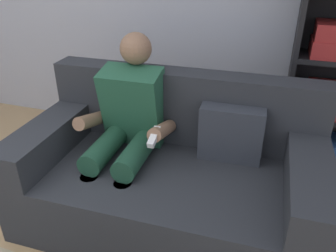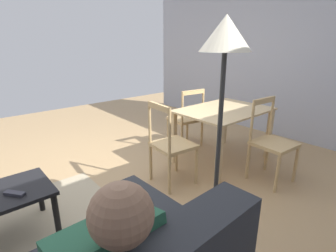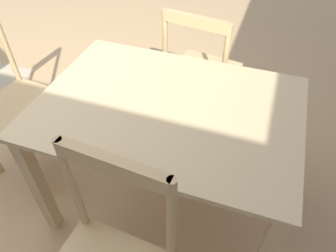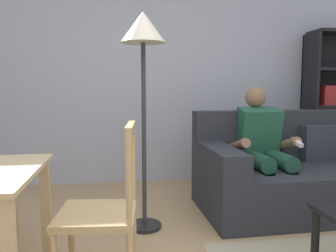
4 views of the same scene
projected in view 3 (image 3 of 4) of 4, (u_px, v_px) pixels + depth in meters
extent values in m
plane|color=tan|center=(16.00, 110.00, 2.53)|extent=(8.06, 8.06, 0.00)
cube|color=#D1B27F|center=(168.00, 107.00, 1.44)|extent=(1.20, 0.86, 0.02)
cube|color=#D1B27F|center=(279.00, 136.00, 1.83)|extent=(0.06, 0.06, 0.71)
cube|color=#D1B27F|center=(108.00, 97.00, 2.09)|extent=(0.06, 0.06, 0.71)
cube|color=#D1B27F|center=(39.00, 187.00, 1.57)|extent=(0.06, 0.06, 0.71)
cylinder|color=tan|center=(95.00, 249.00, 1.47)|extent=(0.04, 0.04, 0.46)
cylinder|color=tan|center=(74.00, 188.00, 1.13)|extent=(0.03, 0.03, 0.50)
cylinder|color=tan|center=(171.00, 227.00, 1.02)|extent=(0.03, 0.03, 0.50)
cube|color=tan|center=(112.00, 165.00, 0.92)|extent=(0.38, 0.06, 0.06)
cube|color=tan|center=(22.00, 108.00, 1.84)|extent=(0.46, 0.46, 0.04)
cylinder|color=tan|center=(37.00, 167.00, 1.81)|extent=(0.04, 0.04, 0.46)
cylinder|color=tan|center=(77.00, 126.00, 2.06)|extent=(0.04, 0.04, 0.46)
cylinder|color=tan|center=(31.00, 110.00, 2.18)|extent=(0.04, 0.04, 0.46)
cylinder|color=tan|center=(7.00, 47.00, 1.84)|extent=(0.03, 0.03, 0.50)
cube|color=tan|center=(203.00, 73.00, 2.14)|extent=(0.48, 0.48, 0.04)
cylinder|color=tan|center=(235.00, 91.00, 2.35)|extent=(0.04, 0.04, 0.44)
cylinder|color=tan|center=(188.00, 78.00, 2.47)|extent=(0.04, 0.04, 0.44)
cylinder|color=tan|center=(216.00, 123.00, 2.10)|extent=(0.04, 0.04, 0.44)
cylinder|color=tan|center=(166.00, 106.00, 2.23)|extent=(0.04, 0.04, 0.44)
cylinder|color=tan|center=(225.00, 64.00, 1.79)|extent=(0.03, 0.03, 0.48)
cylinder|color=tan|center=(165.00, 48.00, 1.91)|extent=(0.03, 0.03, 0.48)
cube|color=tan|center=(196.00, 21.00, 1.70)|extent=(0.38, 0.09, 0.06)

